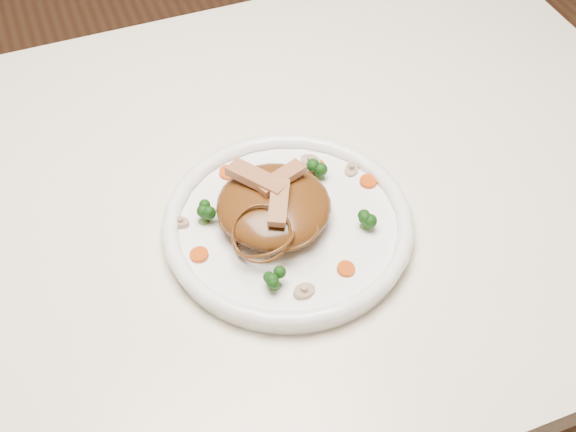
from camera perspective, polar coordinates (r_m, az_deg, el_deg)
name	(u,v)px	position (r m, az deg, el deg)	size (l,w,h in m)	color
table	(244,243)	(1.01, -3.34, -2.08)	(1.20, 0.80, 0.75)	white
plate	(288,228)	(0.89, 0.00, -0.94)	(0.29, 0.29, 0.02)	white
noodle_mound	(274,206)	(0.87, -1.09, 0.80)	(0.13, 0.13, 0.04)	#582F10
chicken_a	(281,178)	(0.86, -0.52, 2.92)	(0.06, 0.02, 0.01)	tan
chicken_b	(257,178)	(0.86, -2.38, 2.87)	(0.07, 0.02, 0.01)	tan
chicken_c	(279,202)	(0.84, -0.71, 1.04)	(0.06, 0.02, 0.01)	tan
broccoli_0	(319,168)	(0.92, 2.38, 3.68)	(0.03, 0.03, 0.03)	#11410D
broccoli_1	(203,213)	(0.88, -6.50, 0.26)	(0.03, 0.03, 0.03)	#11410D
broccoli_2	(275,277)	(0.81, -1.00, -4.68)	(0.03, 0.03, 0.03)	#11410D
broccoli_3	(366,217)	(0.87, 5.97, -0.11)	(0.03, 0.03, 0.03)	#11410D
carrot_0	(316,166)	(0.94, 2.13, 3.79)	(0.02, 0.02, 0.01)	#DC5508
carrot_1	(199,255)	(0.85, -6.78, -2.93)	(0.02, 0.02, 0.01)	#DC5508
carrot_2	(368,181)	(0.93, 6.12, 2.63)	(0.02, 0.02, 0.01)	#DC5508
carrot_3	(228,173)	(0.94, -4.59, 3.30)	(0.02, 0.02, 0.01)	#DC5508
carrot_4	(346,269)	(0.84, 4.43, -4.03)	(0.02, 0.02, 0.01)	#DC5508
mushroom_0	(304,291)	(0.82, 1.22, -5.72)	(0.03, 0.03, 0.01)	tan
mushroom_1	(351,169)	(0.94, 4.83, 3.56)	(0.02, 0.02, 0.01)	tan
mushroom_2	(181,223)	(0.89, -8.18, -0.49)	(0.02, 0.02, 0.01)	tan
mushroom_3	(311,161)	(0.95, 1.73, 4.18)	(0.03, 0.03, 0.01)	tan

